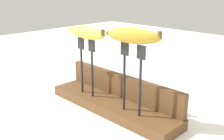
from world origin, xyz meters
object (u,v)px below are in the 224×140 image
at_px(banana_raised_left, 86,32).
at_px(fork_fallen_near, 104,87).
at_px(fork_stand_left, 87,62).
at_px(fork_stand_right, 132,73).
at_px(banana_raised_right, 133,36).

bearing_deg(banana_raised_left, fork_fallen_near, 113.96).
xyz_separation_m(fork_stand_left, fork_fallen_near, (-0.06, 0.13, -0.14)).
height_order(fork_stand_right, fork_fallen_near, fork_stand_right).
height_order(banana_raised_right, fork_fallen_near, banana_raised_right).
distance_m(banana_raised_left, fork_fallen_near, 0.27).
bearing_deg(banana_raised_left, fork_stand_right, -0.00).
bearing_deg(fork_fallen_near, fork_stand_right, -27.61).
relative_size(banana_raised_left, fork_fallen_near, 0.94).
bearing_deg(fork_fallen_near, banana_raised_left, -66.04).
bearing_deg(fork_stand_left, banana_raised_right, -0.00).
relative_size(fork_stand_left, fork_fallen_near, 1.01).
relative_size(fork_stand_left, banana_raised_right, 1.15).
distance_m(fork_stand_left, banana_raised_left, 0.09).
xyz_separation_m(fork_stand_right, banana_raised_right, (-0.00, -0.00, 0.10)).
height_order(fork_stand_left, banana_raised_left, banana_raised_left).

